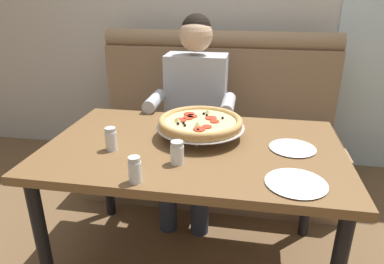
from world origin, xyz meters
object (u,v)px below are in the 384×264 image
Objects in this scene: shaker_pepper_flakes at (135,172)px; dining_table at (193,160)px; shaker_oregano at (111,141)px; plate_near_right at (293,147)px; shaker_parmesan at (177,154)px; plate_near_left at (296,182)px; booth_bench at (214,135)px; diner_main at (194,105)px; pizza at (200,123)px.

dining_table is at bearing 67.21° from shaker_pepper_flakes.
plate_near_right is (0.82, 0.15, -0.04)m from shaker_oregano.
shaker_parmesan is 0.43× the size of plate_near_left.
shaker_parmesan is at bearing -91.81° from booth_bench.
diner_main is 0.83m from plate_near_right.
booth_bench is 1.32m from plate_near_left.
diner_main is at bearing 94.97° from shaker_parmesan.
diner_main reaches higher than shaker_parmesan.
plate_near_right reaches higher than dining_table.
shaker_oregano reaches higher than dining_table.
booth_bench is 1.35m from shaker_pepper_flakes.
plate_near_right is at bearing 25.33° from shaker_parmesan.
shaker_pepper_flakes is (-0.05, -1.02, 0.06)m from diner_main.
shaker_oregano is at bearing -109.43° from booth_bench.
pizza is (0.02, 0.10, 0.16)m from dining_table.
booth_bench reaches higher than plate_near_right.
pizza is (0.02, -0.81, 0.40)m from booth_bench.
shaker_oregano is (-0.38, -0.22, -0.03)m from pizza.
shaker_pepper_flakes is (-0.16, -1.28, 0.37)m from booth_bench.
shaker_oregano is 0.50× the size of plate_near_right.
dining_table is 0.40m from shaker_oregano.
pizza is at bearing -88.71° from booth_bench.
shaker_oregano is (-0.36, -0.12, 0.13)m from dining_table.
shaker_pepper_flakes is 0.49× the size of plate_near_right.
plate_near_right is at bearing -46.74° from diner_main.
pizza is 0.30m from shaker_parmesan.
plate_near_left is at bearing -59.23° from diner_main.
pizza reaches higher than shaker_parmesan.
shaker_oregano is 0.84m from plate_near_right.
booth_bench is at bearing 90.00° from dining_table.
plate_near_left is (0.44, -0.29, 0.09)m from dining_table.
diner_main reaches higher than plate_near_right.
shaker_oregano reaches higher than plate_near_right.
diner_main is at bearing 87.09° from shaker_pepper_flakes.
booth_bench is 1.17m from shaker_parmesan.
plate_near_right is at bearing 33.67° from shaker_pepper_flakes.
pizza is 1.84× the size of plate_near_left.
diner_main is 1.08m from plate_near_left.
shaker_parmesan is 0.49m from plate_near_left.
booth_bench is at bearing 110.42° from plate_near_left.
booth_bench is 4.05× the size of pizza.
pizza reaches higher than plate_near_left.
pizza is at bearing 171.94° from plate_near_right.
diner_main is 5.39× the size of plate_near_left.
plate_near_right is at bearing -8.06° from pizza.
shaker_parmesan is 0.34m from shaker_oregano.
shaker_oregano is (-0.33, 0.08, 0.00)m from shaker_parmesan.
plate_near_left is at bearing -92.86° from plate_near_right.
diner_main is 1.02m from shaker_pepper_flakes.
plate_near_left is (0.81, -0.17, -0.04)m from shaker_oregano.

